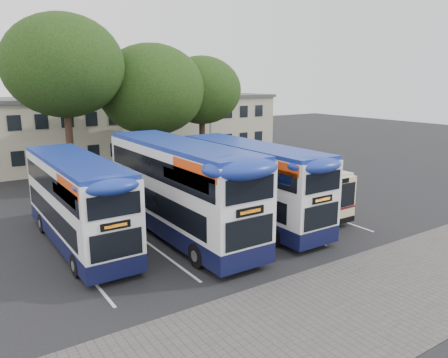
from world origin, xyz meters
name	(u,v)px	position (x,y,z in m)	size (l,w,h in m)	color
ground	(323,242)	(0.00, 0.00, 0.00)	(120.00, 120.00, 0.00)	black
paving_strip	(383,292)	(-2.00, -5.00, 0.01)	(40.00, 6.00, 0.01)	#595654
bay_lines	(205,227)	(-3.75, 5.00, 0.01)	(14.12, 11.00, 0.01)	silver
depot_building	(121,128)	(0.00, 26.99, 3.15)	(32.40, 8.40, 6.20)	#A9A288
lamp_post	(210,110)	(6.00, 19.97, 5.08)	(0.25, 1.05, 9.06)	gray
tree_left	(64,66)	(-7.50, 16.78, 8.65)	(8.06, 8.06, 12.10)	black
tree_mid	(152,90)	(-0.94, 17.33, 7.00)	(8.19, 8.19, 10.49)	black
tree_right	(202,90)	(3.66, 17.57, 6.88)	(6.57, 6.57, 9.70)	black
bus_dd_left	(77,198)	(-10.05, 6.14, 2.35)	(2.48, 10.22, 4.26)	#0E1135
bus_dd_mid	(180,185)	(-5.41, 4.62, 2.65)	(2.80, 11.53, 4.80)	#0E1135
bus_dd_right	(250,180)	(-1.17, 4.39, 2.43)	(2.56, 10.57, 4.41)	#0E1135
bus_single	(278,182)	(1.99, 5.72, 1.65)	(2.49, 9.78, 2.92)	beige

